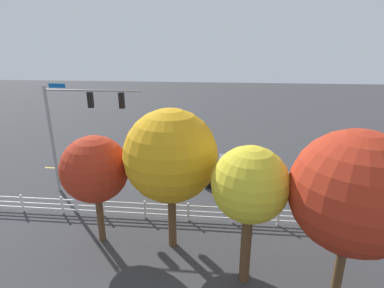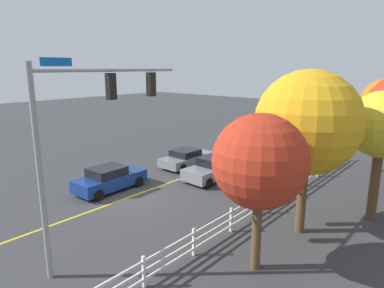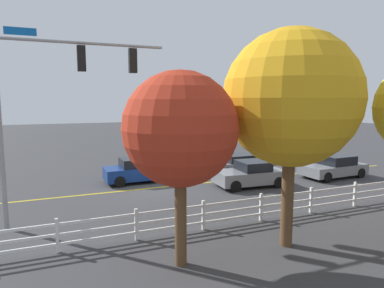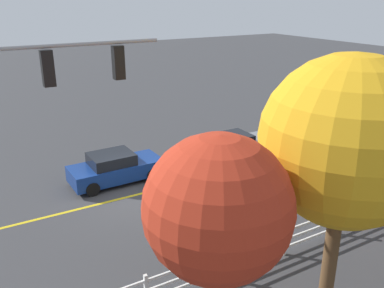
{
  "view_description": "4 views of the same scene",
  "coord_description": "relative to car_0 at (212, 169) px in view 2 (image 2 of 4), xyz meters",
  "views": [
    {
      "loc": [
        -4.75,
        22.22,
        10.02
      ],
      "look_at": [
        -2.65,
        0.82,
        2.8
      ],
      "focal_mm": 28.13,
      "sensor_mm": 36.0,
      "label": 1
    },
    {
      "loc": [
        11.41,
        14.58,
        7.29
      ],
      "look_at": [
        -3.52,
        1.78,
        2.8
      ],
      "focal_mm": 31.58,
      "sensor_mm": 36.0,
      "label": 2
    },
    {
      "loc": [
        4.73,
        18.13,
        4.92
      ],
      "look_at": [
        -2.49,
        0.56,
        2.48
      ],
      "focal_mm": 31.63,
      "sensor_mm": 36.0,
      "label": 3
    },
    {
      "loc": [
        5.85,
        15.64,
        8.49
      ],
      "look_at": [
        -3.02,
        0.36,
        2.06
      ],
      "focal_mm": 38.53,
      "sensor_mm": 36.0,
      "label": 4
    }
  ],
  "objects": [
    {
      "name": "signal_assembly",
      "position": [
        10.4,
        2.13,
        4.59
      ],
      "size": [
        6.44,
        0.38,
        7.6
      ],
      "color": "gray",
      "rests_on": "ground_plane"
    },
    {
      "name": "tree_3",
      "position": [
        3.22,
        7.43,
        4.29
      ],
      "size": [
        4.47,
        4.47,
        7.24
      ],
      "color": "brown",
      "rests_on": "ground_plane"
    },
    {
      "name": "car_3",
      "position": [
        -6.23,
        0.06,
        -0.01
      ],
      "size": [
        4.37,
        2.21,
        1.42
      ],
      "rotation": [
        0.0,
        0.0,
        0.05
      ],
      "color": "slate",
      "rests_on": "ground_plane"
    },
    {
      "name": "car_2",
      "position": [
        5.63,
        -3.48,
        0.02
      ],
      "size": [
        4.41,
        2.0,
        1.48
      ],
      "rotation": [
        0.0,
        0.0,
        3.17
      ],
      "color": "navy",
      "rests_on": "ground_plane"
    },
    {
      "name": "tree_2",
      "position": [
        7.04,
        7.36,
        3.4
      ],
      "size": [
        3.36,
        3.36,
        5.8
      ],
      "color": "brown",
      "rests_on": "ground_plane"
    },
    {
      "name": "white_rail_fence",
      "position": [
        2.67,
        5.08,
        -0.09
      ],
      "size": [
        26.1,
        0.1,
        1.15
      ],
      "color": "white",
      "rests_on": "ground_plane"
    },
    {
      "name": "car_0",
      "position": [
        0.0,
        0.0,
        0.0
      ],
      "size": [
        4.09,
        2.21,
        1.46
      ],
      "rotation": [
        0.0,
        0.0,
        -0.06
      ],
      "color": "slate",
      "rests_on": "ground_plane"
    },
    {
      "name": "car_1",
      "position": [
        -1.29,
        -3.35,
        -0.06
      ],
      "size": [
        4.51,
        1.96,
        1.29
      ],
      "rotation": [
        0.0,
        0.0,
        3.14
      ],
      "color": "slate",
      "rests_on": "ground_plane"
    },
    {
      "name": "lane_center_stripe",
      "position": [
        1.67,
        -1.69,
        -0.69
      ],
      "size": [
        28.0,
        0.16,
        0.01
      ],
      "primitive_type": "cube",
      "color": "gold",
      "rests_on": "ground_plane"
    },
    {
      "name": "ground_plane",
      "position": [
        5.67,
        -1.69,
        -0.69
      ],
      "size": [
        120.0,
        120.0,
        0.0
      ],
      "primitive_type": "plane",
      "color": "#38383A"
    },
    {
      "name": "tree_4",
      "position": [
        -0.32,
        9.54,
        3.95
      ],
      "size": [
        3.13,
        3.13,
        6.27
      ],
      "color": "brown",
      "rests_on": "ground_plane"
    }
  ]
}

